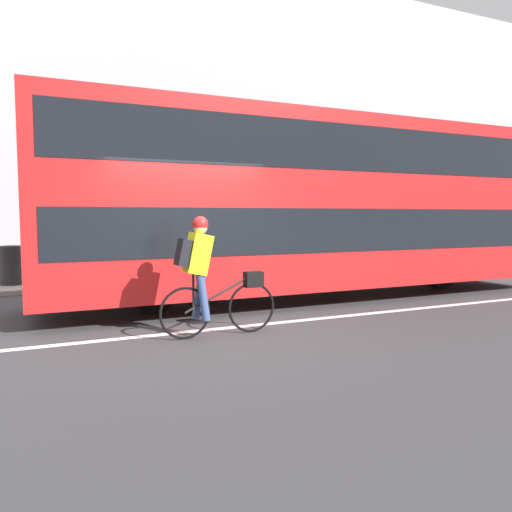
% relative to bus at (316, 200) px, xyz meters
% --- Properties ---
extents(ground_plane, '(80.00, 80.00, 0.00)m').
position_rel_bus_xyz_m(ground_plane, '(-2.99, -1.67, -1.97)').
color(ground_plane, '#38383A').
extents(road_center_line, '(50.00, 0.14, 0.01)m').
position_rel_bus_xyz_m(road_center_line, '(-2.99, -1.81, -1.97)').
color(road_center_line, silver).
rests_on(road_center_line, ground_plane).
extents(sidewalk_curb, '(60.00, 2.36, 0.10)m').
position_rel_bus_xyz_m(sidewalk_curb, '(-2.99, 4.02, -1.92)').
color(sidewalk_curb, '#A8A399').
rests_on(sidewalk_curb, ground_plane).
extents(building_facade, '(60.00, 0.30, 9.00)m').
position_rel_bus_xyz_m(building_facade, '(-2.99, 5.36, 2.53)').
color(building_facade, '#9E9EA3').
rests_on(building_facade, ground_plane).
extents(bus, '(10.74, 2.45, 3.52)m').
position_rel_bus_xyz_m(bus, '(0.00, 0.00, 0.00)').
color(bus, black).
rests_on(bus, ground_plane).
extents(cyclist_on_bike, '(1.69, 0.32, 1.66)m').
position_rel_bus_xyz_m(cyclist_on_bike, '(-3.08, -2.19, -1.08)').
color(cyclist_on_bike, black).
rests_on(cyclist_on_bike, ground_plane).
extents(trash_bin, '(0.49, 0.49, 0.88)m').
position_rel_bus_xyz_m(trash_bin, '(-5.63, 3.91, -1.43)').
color(trash_bin, '#262628').
rests_on(trash_bin, sidewalk_curb).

